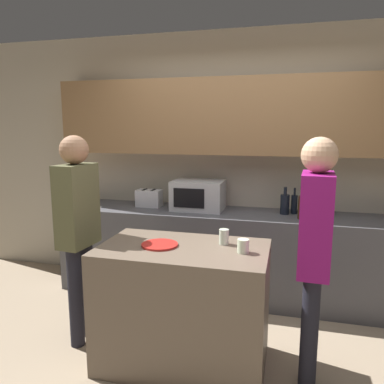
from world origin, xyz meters
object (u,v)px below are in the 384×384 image
object	(u,v)px
bottle_4	(323,206)
bottle_1	(294,204)
bottle_2	(303,207)
person_left	(314,245)
microwave	(198,195)
bottle_3	(316,209)
cup_1	(243,246)
person_center	(78,222)
toaster	(149,198)
cup_0	(224,237)
plate_on_island	(160,245)
bottle_0	(285,204)

from	to	relation	value
bottle_4	bottle_1	bearing A→B (deg)	176.96
bottle_2	person_left	size ratio (longest dim) A/B	0.18
bottle_1	person_left	xyz separation A→B (m)	(0.11, -1.35, 0.01)
microwave	bottle_3	world-z (taller)	microwave
bottle_4	cup_1	size ratio (longest dim) A/B	2.54
bottle_4	person_left	size ratio (longest dim) A/B	0.14
person_left	person_center	world-z (taller)	person_left
toaster	bottle_4	world-z (taller)	bottle_4
cup_0	bottle_4	bearing A→B (deg)	56.43
bottle_1	cup_0	size ratio (longest dim) A/B	2.34
bottle_1	cup_0	distance (m)	1.27
bottle_4	plate_on_island	size ratio (longest dim) A/B	0.91
bottle_0	bottle_1	xyz separation A→B (m)	(0.09, 0.04, -0.00)
cup_0	microwave	bearing A→B (deg)	112.40
plate_on_island	person_center	world-z (taller)	person_center
bottle_0	person_center	world-z (taller)	person_center
plate_on_island	bottle_1	bearing A→B (deg)	54.74
bottle_0	plate_on_island	bearing A→B (deg)	-123.44
microwave	bottle_1	bearing A→B (deg)	2.57
bottle_2	plate_on_island	world-z (taller)	bottle_2
bottle_1	bottle_2	xyz separation A→B (m)	(0.07, -0.19, 0.02)
cup_0	person_left	bearing A→B (deg)	-17.10
bottle_1	bottle_4	bearing A→B (deg)	-3.04
bottle_0	cup_0	bearing A→B (deg)	-109.94
bottle_3	person_left	size ratio (longest dim) A/B	0.15
toaster	bottle_1	distance (m)	1.50
bottle_2	plate_on_island	bearing A→B (deg)	-131.76
bottle_0	bottle_3	xyz separation A→B (m)	(0.28, -0.14, -0.01)
plate_on_island	cup_1	distance (m)	0.59
bottle_0	plate_on_island	world-z (taller)	bottle_0
cup_1	person_left	size ratio (longest dim) A/B	0.06
bottle_0	person_center	distance (m)	1.94
bottle_2	bottle_4	bearing A→B (deg)	42.59
plate_on_island	cup_0	bearing A→B (deg)	19.29
bottle_4	cup_0	world-z (taller)	bottle_4
microwave	person_center	distance (m)	1.36
microwave	cup_1	size ratio (longest dim) A/B	5.59
bottle_1	cup_1	bearing A→B (deg)	-104.50
bottle_1	toaster	bearing A→B (deg)	-178.42
bottle_0	plate_on_island	distance (m)	1.53
microwave	plate_on_island	bearing A→B (deg)	-88.75
microwave	plate_on_island	size ratio (longest dim) A/B	2.00
toaster	bottle_3	bearing A→B (deg)	-4.63
cup_0	cup_1	distance (m)	0.22
toaster	bottle_4	xyz separation A→B (m)	(1.77, 0.03, 0.00)
cup_1	person_center	distance (m)	1.30
bottle_3	person_center	xyz separation A→B (m)	(-1.83, -1.04, 0.01)
microwave	cup_0	distance (m)	1.22
bottle_4	cup_0	bearing A→B (deg)	-123.57
bottle_4	plate_on_island	distance (m)	1.77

